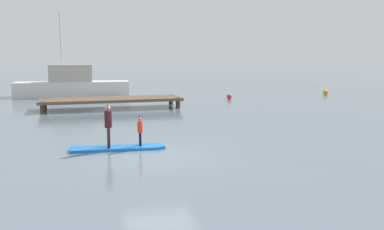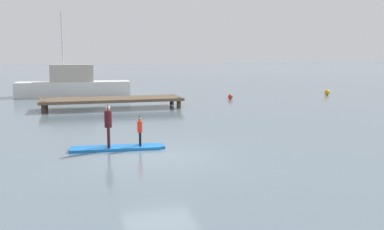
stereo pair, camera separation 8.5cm
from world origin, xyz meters
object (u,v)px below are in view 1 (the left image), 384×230
object	(u,v)px
paddleboard_near	(118,148)
paddler_adult	(108,124)
mooring_buoy_near	(326,92)
mooring_buoy_mid	(229,97)
paddler_child_solo	(140,130)
fishing_boat_white_large	(72,85)

from	to	relation	value
paddleboard_near	paddler_adult	distance (m)	0.98
mooring_buoy_near	paddler_adult	bearing A→B (deg)	-140.74
mooring_buoy_near	mooring_buoy_mid	xyz separation A→B (m)	(-8.96, -0.90, -0.03)
paddler_child_solo	mooring_buoy_mid	bearing A→B (deg)	58.42
fishing_boat_white_large	mooring_buoy_mid	bearing A→B (deg)	-26.80
paddler_child_solo	paddler_adult	bearing A→B (deg)	176.20
paddleboard_near	paddler_adult	world-z (taller)	paddler_adult
fishing_boat_white_large	mooring_buoy_near	world-z (taller)	fishing_boat_white_large
mooring_buoy_mid	mooring_buoy_near	bearing A→B (deg)	5.77
paddler_child_solo	fishing_boat_white_large	bearing A→B (deg)	96.31
paddleboard_near	fishing_boat_white_large	world-z (taller)	fishing_boat_white_large
fishing_boat_white_large	mooring_buoy_mid	size ratio (longest dim) A/B	23.73
mooring_buoy_near	mooring_buoy_mid	size ratio (longest dim) A/B	1.13
paddleboard_near	paddler_child_solo	distance (m)	1.05
paddler_child_solo	fishing_boat_white_large	size ratio (longest dim) A/B	0.12
paddleboard_near	mooring_buoy_near	distance (m)	24.68
paddler_adult	paddler_child_solo	bearing A→B (deg)	-3.80
paddleboard_near	mooring_buoy_near	world-z (taller)	mooring_buoy_near
paddleboard_near	mooring_buoy_mid	bearing A→B (deg)	56.08
paddleboard_near	mooring_buoy_mid	size ratio (longest dim) A/B	9.08
mooring_buoy_near	fishing_boat_white_large	bearing A→B (deg)	166.54
paddler_adult	fishing_boat_white_large	world-z (taller)	fishing_boat_white_large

